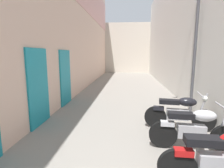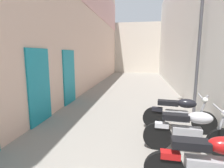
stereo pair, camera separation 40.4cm
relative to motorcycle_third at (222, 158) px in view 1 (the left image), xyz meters
name	(u,v)px [view 1 (the left image)]	position (x,y,z in m)	size (l,w,h in m)	color
ground_plane	(125,101)	(-1.51, 5.04, -0.50)	(36.89, 36.89, 0.00)	gray
building_left	(76,14)	(-4.16, 6.99, 3.64)	(0.45, 20.89, 8.21)	beige
building_right	(179,24)	(1.14, 7.03, 3.06)	(0.45, 20.89, 7.13)	silver
building_far_end	(127,48)	(-1.51, 18.48, 2.24)	(7.91, 2.00, 5.48)	beige
motorcycle_third	(222,158)	(0.00, 0.00, 0.00)	(1.85, 0.58, 1.04)	black
motorcycle_fourth	(194,128)	(0.00, 1.10, 0.00)	(1.85, 0.58, 1.04)	black
motorcycle_fifth	(180,112)	(0.00, 2.18, 0.00)	(1.84, 0.58, 1.04)	black
street_lamp	(194,25)	(0.71, 3.63, 2.48)	(0.79, 0.18, 5.15)	#47474C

